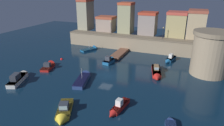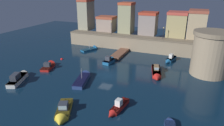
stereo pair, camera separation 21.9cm
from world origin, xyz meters
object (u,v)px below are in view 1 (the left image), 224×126
(moored_boat_4, at_px, (110,60))
(quay_lamp_1, at_px, (163,31))
(quay_lamp_0, at_px, (111,26))
(moored_boat_2, at_px, (19,78))
(moored_boat_1, at_px, (83,78))
(mooring_buoy_0, at_px, (62,59))
(moored_boat_5, at_px, (118,108))
(fortress_tower, at_px, (210,53))
(moored_boat_6, at_px, (63,113))
(moored_boat_0, at_px, (92,49))
(moored_boat_8, at_px, (49,65))
(moored_boat_7, at_px, (156,73))
(moored_boat_3, at_px, (170,59))

(moored_boat_4, bearing_deg, quay_lamp_1, -33.55)
(quay_lamp_0, height_order, moored_boat_2, quay_lamp_0)
(moored_boat_1, bearing_deg, quay_lamp_0, -5.01)
(quay_lamp_1, distance_m, mooring_buoy_0, 27.08)
(moored_boat_2, bearing_deg, moored_boat_5, -117.06)
(quay_lamp_0, height_order, mooring_buoy_0, quay_lamp_0)
(fortress_tower, bearing_deg, moored_boat_6, -129.34)
(moored_boat_1, bearing_deg, mooring_buoy_0, 38.92)
(moored_boat_0, bearing_deg, moored_boat_8, -162.19)
(moored_boat_0, bearing_deg, moored_boat_5, -117.50)
(moored_boat_0, height_order, moored_boat_1, moored_boat_1)
(quay_lamp_0, relative_size, moored_boat_8, 0.65)
(moored_boat_8, bearing_deg, moored_boat_1, -123.85)
(moored_boat_1, bearing_deg, moored_boat_2, 98.95)
(quay_lamp_0, xyz_separation_m, moored_boat_1, (3.74, -22.84, -5.91))
(quay_lamp_0, relative_size, moored_boat_0, 0.65)
(moored_boat_0, relative_size, mooring_buoy_0, 8.16)
(mooring_buoy_0, bearing_deg, moored_boat_2, -91.62)
(moored_boat_5, height_order, moored_boat_7, moored_boat_5)
(fortress_tower, bearing_deg, moored_boat_8, -164.32)
(quay_lamp_1, bearing_deg, moored_boat_7, -84.32)
(moored_boat_3, xyz_separation_m, moored_boat_5, (-4.37, -23.93, -0.08))
(moored_boat_1, height_order, moored_boat_3, moored_boat_1)
(moored_boat_8, bearing_deg, moored_boat_2, 155.95)
(moored_boat_5, height_order, mooring_buoy_0, moored_boat_5)
(moored_boat_6, distance_m, moored_boat_7, 21.06)
(mooring_buoy_0, bearing_deg, moored_boat_4, 11.88)
(moored_boat_3, bearing_deg, moored_boat_7, 3.25)
(fortress_tower, distance_m, moored_boat_2, 37.62)
(moored_boat_5, bearing_deg, moored_boat_4, -146.20)
(moored_boat_5, bearing_deg, moored_boat_1, -118.27)
(moored_boat_0, bearing_deg, moored_boat_1, -129.24)
(fortress_tower, relative_size, quay_lamp_0, 2.41)
(moored_boat_3, bearing_deg, fortress_tower, 71.85)
(moored_boat_7, bearing_deg, moored_boat_5, -24.28)
(moored_boat_5, bearing_deg, moored_boat_3, 177.10)
(quay_lamp_1, height_order, mooring_buoy_0, quay_lamp_1)
(moored_boat_1, relative_size, moored_boat_6, 1.19)
(moored_boat_7, distance_m, moored_boat_8, 23.49)
(quay_lamp_1, relative_size, moored_boat_4, 0.73)
(fortress_tower, distance_m, moored_boat_1, 25.53)
(moored_boat_8, bearing_deg, moored_boat_6, -153.95)
(moored_boat_0, distance_m, moored_boat_7, 22.83)
(moored_boat_3, xyz_separation_m, moored_boat_8, (-24.56, -13.96, -0.15))
(fortress_tower, distance_m, moored_boat_5, 23.11)
(moored_boat_4, relative_size, moored_boat_8, 0.74)
(fortress_tower, height_order, moored_boat_8, fortress_tower)
(moored_boat_0, height_order, moored_boat_4, moored_boat_0)
(moored_boat_1, distance_m, moored_boat_3, 22.04)
(moored_boat_8, bearing_deg, quay_lamp_1, -65.24)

